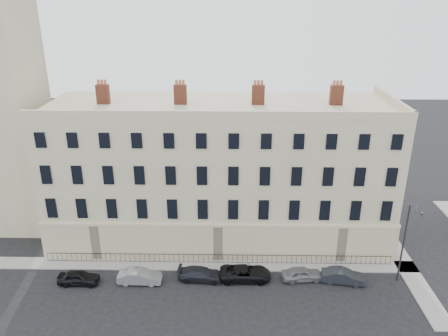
{
  "coord_description": "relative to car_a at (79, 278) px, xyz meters",
  "views": [
    {
      "loc": [
        -4.72,
        -32.32,
        25.75
      ],
      "look_at": [
        -5.47,
        10.0,
        8.68
      ],
      "focal_mm": 35.0,
      "sensor_mm": 36.0,
      "label": 1
    }
  ],
  "objects": [
    {
      "name": "pavement_east_return",
      "position": [
        32.1,
        6.15,
        -0.6
      ],
      "size": [
        2.0,
        24.0,
        0.12
      ],
      "primitive_type": "cube",
      "color": "gray",
      "rests_on": "ground"
    },
    {
      "name": "car_f",
      "position": [
        25.11,
        0.63,
        0.01
      ],
      "size": [
        4.28,
        2.04,
        1.35
      ],
      "primitive_type": "imported",
      "rotation": [
        0.0,
        0.0,
        1.42
      ],
      "color": "#22252D",
      "rests_on": "ground"
    },
    {
      "name": "car_e",
      "position": [
        21.25,
        0.96,
        0.0
      ],
      "size": [
        4.06,
        2.0,
        1.33
      ],
      "primitive_type": "imported",
      "rotation": [
        0.0,
        0.0,
        1.68
      ],
      "color": "slate",
      "rests_on": "ground"
    },
    {
      "name": "car_b",
      "position": [
        5.76,
        0.25,
        0.02
      ],
      "size": [
        4.16,
        1.47,
        1.37
      ],
      "primitive_type": "imported",
      "rotation": [
        0.0,
        0.0,
        1.57
      ],
      "color": "gray",
      "rests_on": "ground"
    },
    {
      "name": "terrace",
      "position": [
        13.13,
        10.12,
        6.83
      ],
      "size": [
        36.22,
        12.22,
        17.0
      ],
      "color": "#BCB08B",
      "rests_on": "ground"
    },
    {
      "name": "car_a",
      "position": [
        0.0,
        0.0,
        0.0
      ],
      "size": [
        3.91,
        1.59,
        1.33
      ],
      "primitive_type": "imported",
      "rotation": [
        0.0,
        0.0,
        1.57
      ],
      "color": "black",
      "rests_on": "ground"
    },
    {
      "name": "pavement_terrace",
      "position": [
        9.1,
        3.15,
        -0.6
      ],
      "size": [
        48.0,
        2.0,
        0.12
      ],
      "primitive_type": "cube",
      "color": "gray",
      "rests_on": "ground"
    },
    {
      "name": "ground",
      "position": [
        19.1,
        -1.85,
        -0.66
      ],
      "size": [
        160.0,
        160.0,
        0.0
      ],
      "primitive_type": "plane",
      "color": "black",
      "rests_on": "ground"
    },
    {
      "name": "railings",
      "position": [
        13.1,
        3.55,
        -0.11
      ],
      "size": [
        35.0,
        0.04,
        0.96
      ],
      "color": "black",
      "rests_on": "ground"
    },
    {
      "name": "streetlamp",
      "position": [
        30.46,
        0.92,
        3.83
      ],
      "size": [
        0.83,
        1.65,
        8.11
      ],
      "rotation": [
        0.0,
        0.0,
        -0.41
      ],
      "color": "#2E2E33",
      "rests_on": "ground"
    },
    {
      "name": "car_d",
      "position": [
        15.82,
        0.95,
        0.02
      ],
      "size": [
        4.97,
        2.37,
        1.37
      ],
      "primitive_type": "imported",
      "rotation": [
        0.0,
        0.0,
        1.59
      ],
      "color": "black",
      "rests_on": "ground"
    },
    {
      "name": "car_c",
      "position": [
        11.51,
        0.8,
        -0.03
      ],
      "size": [
        4.5,
        2.12,
        1.27
      ],
      "primitive_type": "imported",
      "rotation": [
        0.0,
        0.0,
        1.49
      ],
      "color": "black",
      "rests_on": "ground"
    }
  ]
}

